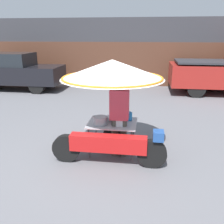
% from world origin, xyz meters
% --- Properties ---
extents(ground_plane, '(36.00, 36.00, 0.00)m').
position_xyz_m(ground_plane, '(0.00, 0.00, 0.00)').
color(ground_plane, slate).
extents(shopfront_building, '(28.00, 2.06, 3.24)m').
position_xyz_m(shopfront_building, '(0.00, 8.84, 1.61)').
color(shopfront_building, '#38383D').
rests_on(shopfront_building, ground).
extents(vendor_motorcycle_cart, '(2.26, 2.10, 1.99)m').
position_xyz_m(vendor_motorcycle_cart, '(0.14, 0.28, 1.59)').
color(vendor_motorcycle_cart, black).
rests_on(vendor_motorcycle_cart, ground).
extents(vendor_person, '(0.38, 0.22, 1.64)m').
position_xyz_m(vendor_person, '(0.30, 0.16, 0.92)').
color(vendor_person, '#4C473D').
rests_on(vendor_person, ground).
extents(parked_car, '(4.41, 1.69, 1.66)m').
position_xyz_m(parked_car, '(-5.30, 6.08, 0.85)').
color(parked_car, black).
rests_on(parked_car, ground).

